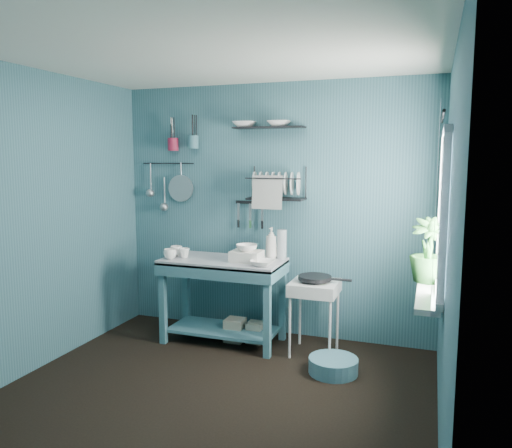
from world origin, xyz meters
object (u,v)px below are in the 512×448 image
(utensil_cup_magenta, at_px, (173,144))
(floor_basin, at_px, (333,366))
(frying_pan, at_px, (315,278))
(storage_tin_large, at_px, (235,330))
(mug_mid, at_px, (184,253))
(soap_bottle, at_px, (271,243))
(water_bottle, at_px, (282,244))
(colander, at_px, (181,188))
(storage_tin_small, at_px, (255,332))
(work_counter, at_px, (223,301))
(dish_rack, at_px, (276,183))
(utensil_cup_teal, at_px, (193,142))
(mug_right, at_px, (176,251))
(hotplate_stand, at_px, (314,318))
(mug_left, at_px, (170,254))
(wash_tub, at_px, (247,256))
(potted_plant, at_px, (429,250))

(utensil_cup_magenta, bearing_deg, floor_basin, -21.16)
(frying_pan, bearing_deg, storage_tin_large, 176.44)
(mug_mid, xyz_separation_m, soap_bottle, (0.80, 0.26, 0.10))
(water_bottle, relative_size, colander, 1.00)
(frying_pan, relative_size, storage_tin_small, 1.50)
(work_counter, height_order, colander, colander)
(water_bottle, xyz_separation_m, frying_pan, (0.38, -0.22, -0.25))
(dish_rack, height_order, storage_tin_large, dish_rack)
(soap_bottle, height_order, utensil_cup_teal, utensil_cup_teal)
(mug_mid, height_order, floor_basin, mug_mid)
(frying_pan, bearing_deg, water_bottle, 149.73)
(colander, bearing_deg, mug_mid, -59.51)
(soap_bottle, xyz_separation_m, utensil_cup_magenta, (-1.12, 0.15, 0.95))
(mug_mid, relative_size, mug_right, 0.81)
(utensil_cup_magenta, bearing_deg, dish_rack, -2.51)
(dish_rack, height_order, floor_basin, dish_rack)
(water_bottle, distance_m, utensil_cup_teal, 1.40)
(dish_rack, height_order, storage_tin_small, dish_rack)
(hotplate_stand, bearing_deg, floor_basin, -53.67)
(soap_bottle, bearing_deg, mug_left, -158.20)
(water_bottle, height_order, storage_tin_large, water_bottle)
(utensil_cup_magenta, distance_m, floor_basin, 2.71)
(wash_tub, bearing_deg, floor_basin, -20.95)
(work_counter, height_order, potted_plant, potted_plant)
(storage_tin_small, bearing_deg, floor_basin, -27.64)
(hotplate_stand, bearing_deg, wash_tub, -176.35)
(potted_plant, bearing_deg, frying_pan, 160.79)
(work_counter, bearing_deg, soap_bottle, 15.72)
(work_counter, distance_m, hotplate_stand, 0.90)
(mug_left, bearing_deg, utensil_cup_magenta, 113.67)
(mug_mid, height_order, wash_tub, wash_tub)
(hotplate_stand, bearing_deg, mug_mid, -175.45)
(mug_left, distance_m, potted_plant, 2.35)
(work_counter, height_order, mug_right, mug_right)
(wash_tub, bearing_deg, mug_right, 178.47)
(mug_left, height_order, hotplate_stand, mug_left)
(frying_pan, distance_m, potted_plant, 1.08)
(mug_right, height_order, colander, colander)
(mug_left, distance_m, hotplate_stand, 1.48)
(soap_bottle, bearing_deg, storage_tin_large, -154.89)
(potted_plant, bearing_deg, wash_tub, 168.97)
(wash_tub, bearing_deg, dish_rack, 60.20)
(wash_tub, relative_size, hotplate_stand, 0.42)
(work_counter, relative_size, storage_tin_large, 5.23)
(water_bottle, height_order, potted_plant, potted_plant)
(mug_mid, distance_m, storage_tin_small, 1.03)
(wash_tub, xyz_separation_m, storage_tin_small, (0.05, 0.10, -0.77))
(mug_mid, xyz_separation_m, potted_plant, (2.23, -0.27, 0.22))
(water_bottle, xyz_separation_m, potted_plant, (1.33, -0.55, 0.12))
(colander, relative_size, floor_basin, 0.68)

